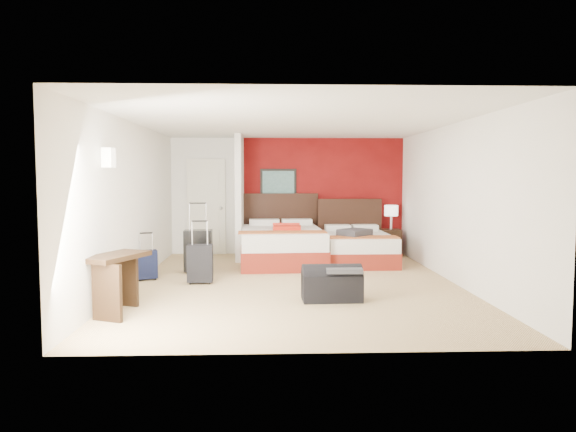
{
  "coord_description": "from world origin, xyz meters",
  "views": [
    {
      "loc": [
        -0.4,
        -8.06,
        1.66
      ],
      "look_at": [
        -0.08,
        0.8,
        1.0
      ],
      "focal_mm": 32.6,
      "sensor_mm": 36.0,
      "label": 1
    }
  ],
  "objects_px": {
    "suitcase_charcoal": "(200,265)",
    "desk": "(116,284)",
    "suitcase_navy": "(147,266)",
    "table_lamp": "(391,217)",
    "bed_right": "(357,248)",
    "suitcase_black": "(198,252)",
    "bed_left": "(281,246)",
    "red_suitcase_open": "(287,227)",
    "nightstand": "(391,243)",
    "duffel_bag": "(332,286)"
  },
  "relations": [
    {
      "from": "bed_left",
      "to": "desk",
      "type": "height_order",
      "value": "desk"
    },
    {
      "from": "suitcase_black",
      "to": "suitcase_navy",
      "type": "xyz_separation_m",
      "value": [
        -0.74,
        -0.65,
        -0.13
      ]
    },
    {
      "from": "bed_left",
      "to": "bed_right",
      "type": "height_order",
      "value": "bed_left"
    },
    {
      "from": "red_suitcase_open",
      "to": "suitcase_navy",
      "type": "bearing_deg",
      "value": -143.78
    },
    {
      "from": "nightstand",
      "to": "suitcase_black",
      "type": "distance_m",
      "value": 4.2
    },
    {
      "from": "suitcase_black",
      "to": "duffel_bag",
      "type": "bearing_deg",
      "value": -47.86
    },
    {
      "from": "suitcase_charcoal",
      "to": "duffel_bag",
      "type": "bearing_deg",
      "value": -34.18
    },
    {
      "from": "red_suitcase_open",
      "to": "desk",
      "type": "xyz_separation_m",
      "value": [
        -2.2,
        -3.53,
        -0.34
      ]
    },
    {
      "from": "bed_right",
      "to": "suitcase_navy",
      "type": "bearing_deg",
      "value": -157.27
    },
    {
      "from": "suitcase_black",
      "to": "duffel_bag",
      "type": "distance_m",
      "value": 3.0
    },
    {
      "from": "suitcase_charcoal",
      "to": "desk",
      "type": "bearing_deg",
      "value": -116.18
    },
    {
      "from": "nightstand",
      "to": "duffel_bag",
      "type": "height_order",
      "value": "nightstand"
    },
    {
      "from": "nightstand",
      "to": "desk",
      "type": "bearing_deg",
      "value": -131.43
    },
    {
      "from": "nightstand",
      "to": "desk",
      "type": "xyz_separation_m",
      "value": [
        -4.43,
        -4.5,
        0.08
      ]
    },
    {
      "from": "desk",
      "to": "duffel_bag",
      "type": "bearing_deg",
      "value": 34.48
    },
    {
      "from": "bed_right",
      "to": "table_lamp",
      "type": "bearing_deg",
      "value": 44.07
    },
    {
      "from": "duffel_bag",
      "to": "desk",
      "type": "relative_size",
      "value": 0.91
    },
    {
      "from": "red_suitcase_open",
      "to": "suitcase_black",
      "type": "relative_size",
      "value": 0.99
    },
    {
      "from": "bed_right",
      "to": "red_suitcase_open",
      "type": "distance_m",
      "value": 1.44
    },
    {
      "from": "suitcase_black",
      "to": "suitcase_charcoal",
      "type": "height_order",
      "value": "suitcase_black"
    },
    {
      "from": "bed_left",
      "to": "red_suitcase_open",
      "type": "height_order",
      "value": "red_suitcase_open"
    },
    {
      "from": "red_suitcase_open",
      "to": "suitcase_charcoal",
      "type": "bearing_deg",
      "value": -124.72
    },
    {
      "from": "suitcase_charcoal",
      "to": "table_lamp",
      "type": "bearing_deg",
      "value": 34.78
    },
    {
      "from": "suitcase_navy",
      "to": "table_lamp",
      "type": "bearing_deg",
      "value": 7.77
    },
    {
      "from": "red_suitcase_open",
      "to": "desk",
      "type": "bearing_deg",
      "value": -118.01
    },
    {
      "from": "suitcase_charcoal",
      "to": "duffel_bag",
      "type": "height_order",
      "value": "suitcase_charcoal"
    },
    {
      "from": "bed_left",
      "to": "table_lamp",
      "type": "distance_m",
      "value": 2.53
    },
    {
      "from": "table_lamp",
      "to": "desk",
      "type": "distance_m",
      "value": 6.33
    },
    {
      "from": "table_lamp",
      "to": "suitcase_charcoal",
      "type": "relative_size",
      "value": 0.88
    },
    {
      "from": "suitcase_black",
      "to": "suitcase_navy",
      "type": "distance_m",
      "value": 0.99
    },
    {
      "from": "bed_left",
      "to": "suitcase_black",
      "type": "bearing_deg",
      "value": -150.69
    },
    {
      "from": "bed_right",
      "to": "red_suitcase_open",
      "type": "xyz_separation_m",
      "value": [
        -1.37,
        -0.12,
        0.43
      ]
    },
    {
      "from": "table_lamp",
      "to": "suitcase_black",
      "type": "height_order",
      "value": "table_lamp"
    },
    {
      "from": "desk",
      "to": "table_lamp",
      "type": "bearing_deg",
      "value": 68.24
    },
    {
      "from": "duffel_bag",
      "to": "red_suitcase_open",
      "type": "bearing_deg",
      "value": 97.73
    },
    {
      "from": "red_suitcase_open",
      "to": "suitcase_navy",
      "type": "height_order",
      "value": "red_suitcase_open"
    },
    {
      "from": "nightstand",
      "to": "suitcase_charcoal",
      "type": "distance_m",
      "value": 4.56
    },
    {
      "from": "bed_left",
      "to": "table_lamp",
      "type": "xyz_separation_m",
      "value": [
        2.33,
        0.87,
        0.49
      ]
    },
    {
      "from": "suitcase_charcoal",
      "to": "suitcase_navy",
      "type": "height_order",
      "value": "suitcase_charcoal"
    },
    {
      "from": "nightstand",
      "to": "desk",
      "type": "relative_size",
      "value": 0.64
    },
    {
      "from": "suitcase_navy",
      "to": "bed_left",
      "type": "bearing_deg",
      "value": 14.83
    },
    {
      "from": "bed_right",
      "to": "bed_left",
      "type": "bearing_deg",
      "value": -179.73
    },
    {
      "from": "suitcase_black",
      "to": "duffel_bag",
      "type": "relative_size",
      "value": 0.9
    },
    {
      "from": "bed_left",
      "to": "suitcase_navy",
      "type": "distance_m",
      "value": 2.71
    },
    {
      "from": "bed_right",
      "to": "suitcase_black",
      "type": "height_order",
      "value": "suitcase_black"
    },
    {
      "from": "bed_left",
      "to": "bed_right",
      "type": "distance_m",
      "value": 1.47
    },
    {
      "from": "duffel_bag",
      "to": "nightstand",
      "type": "bearing_deg",
      "value": 64.48
    },
    {
      "from": "bed_left",
      "to": "desk",
      "type": "relative_size",
      "value": 2.54
    },
    {
      "from": "bed_left",
      "to": "suitcase_charcoal",
      "type": "bearing_deg",
      "value": -127.71
    },
    {
      "from": "suitcase_charcoal",
      "to": "desk",
      "type": "height_order",
      "value": "desk"
    }
  ]
}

